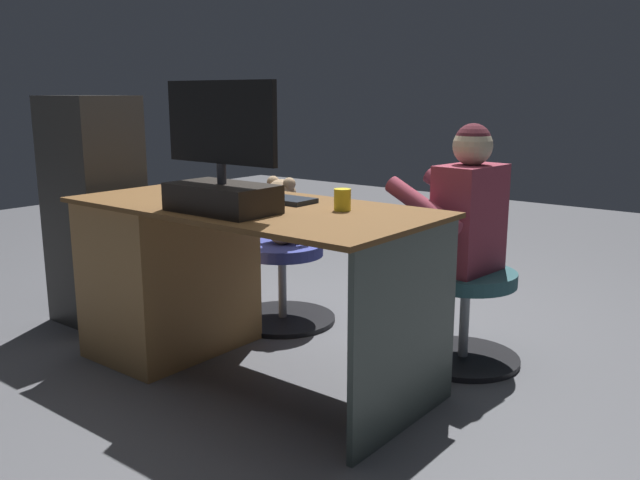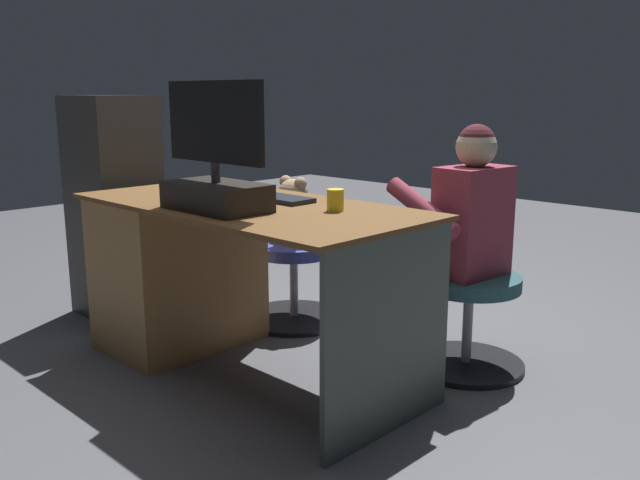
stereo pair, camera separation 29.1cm
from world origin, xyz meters
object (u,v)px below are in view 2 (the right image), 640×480
desk (191,267)px  visitor_chair (468,312)px  cup (335,200)px  monitor (216,175)px  keyboard (270,197)px  teddy_bear (295,213)px  office_chair_teddy (294,278)px  computer_mouse (223,189)px  person (455,228)px  tv_remote (214,198)px

desk → visitor_chair: 1.29m
cup → visitor_chair: size_ratio=0.17×
monitor → keyboard: monitor is taller
cup → teddy_bear: size_ratio=0.24×
desk → cup: 0.92m
office_chair_teddy → cup: bearing=147.1°
computer_mouse → person: person is taller
cup → visitor_chair: cup is taller
computer_mouse → visitor_chair: (-0.96, -0.59, -0.51)m
monitor → cup: bearing=-137.9°
person → office_chair_teddy: bearing=5.6°
keyboard → computer_mouse: computer_mouse is taller
desk → computer_mouse: size_ratio=16.36×
desk → cup: (-0.82, -0.12, 0.40)m
cup → person: person is taller
cup → visitor_chair: bearing=-113.5°
cup → tv_remote: 0.58m
office_chair_teddy → keyboard: bearing=127.1°
desk → person: 1.23m
desk → teddy_bear: 0.65m
keyboard → tv_remote: (0.15, 0.19, -0.00)m
keyboard → teddy_bear: (0.36, -0.48, -0.17)m
cup → desk: bearing=8.3°
person → teddy_bear: bearing=4.9°
monitor → keyboard: size_ratio=1.32×
desk → tv_remote: 0.45m
teddy_bear → person: person is taller
computer_mouse → office_chair_teddy: computer_mouse is taller
person → tv_remote: bearing=46.0°
keyboard → cup: size_ratio=4.94×
monitor → visitor_chair: monitor is taller
visitor_chair → person: 0.37m
cup → teddy_bear: cup is taller
monitor → cup: 0.47m
keyboard → computer_mouse: 0.31m
monitor → teddy_bear: bearing=-63.1°
office_chair_teddy → visitor_chair: (-1.01, -0.10, 0.02)m
desk → cup: cup is taller
monitor → computer_mouse: (0.37, -0.31, -0.12)m
office_chair_teddy → teddy_bear: size_ratio=1.59×
office_chair_teddy → person: (-0.93, -0.09, 0.38)m
visitor_chair → person: size_ratio=0.48×
keyboard → teddy_bear: teddy_bear is taller
computer_mouse → person: (-0.88, -0.58, -0.15)m
monitor → tv_remote: bearing=-34.1°
tv_remote → person: (-0.72, -0.75, -0.14)m
computer_mouse → teddy_bear: computer_mouse is taller
monitor → visitor_chair: bearing=-123.7°
tv_remote → visitor_chair: tv_remote is taller
computer_mouse → teddy_bear: bearing=-85.1°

